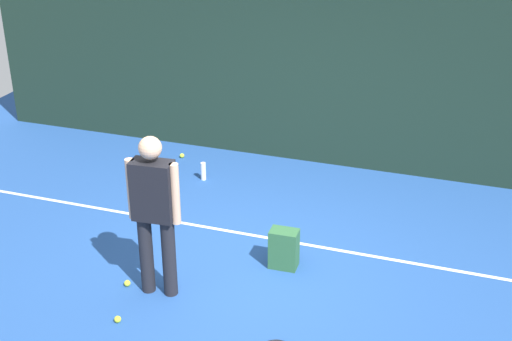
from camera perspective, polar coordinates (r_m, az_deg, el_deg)
name	(u,v)px	position (r m, az deg, el deg)	size (l,w,h in m)	color
ground_plane	(244,270)	(7.53, -1.00, -8.13)	(12.00, 12.00, 0.00)	#234C93
back_fence	(318,76)	(9.61, 5.07, 7.65)	(10.00, 0.10, 2.51)	#192D23
court_line	(265,237)	(8.11, 0.74, -5.46)	(9.00, 0.05, 0.00)	white
tennis_player	(154,208)	(6.78, -8.29, -3.01)	(0.53, 0.25, 1.70)	black
backpack	(284,249)	(7.51, 2.31, -6.38)	(0.31, 0.29, 0.44)	#2D6038
tennis_ball_by_fence	(118,319)	(6.92, -11.20, -11.80)	(0.07, 0.07, 0.07)	#CCE033
tennis_ball_mid_court	(182,156)	(10.16, -6.05, 1.21)	(0.07, 0.07, 0.07)	#CCE033
tennis_ball_far_left	(127,283)	(7.39, -10.44, -9.01)	(0.07, 0.07, 0.07)	#CCE033
water_bottle	(203,171)	(9.44, -4.31, -0.06)	(0.07, 0.07, 0.25)	white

